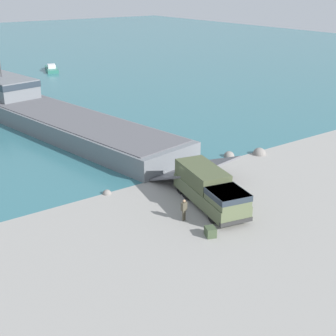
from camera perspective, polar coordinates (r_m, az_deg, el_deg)
name	(u,v)px	position (r m, az deg, el deg)	size (l,w,h in m)	color
ground_plane	(198,196)	(38.50, 3.70, -3.38)	(240.00, 240.00, 0.00)	gray
landing_craft	(45,112)	(59.09, -14.77, 6.62)	(14.06, 43.57, 6.93)	slate
military_truck	(210,189)	(36.30, 5.16, -2.51)	(4.22, 8.42, 2.76)	#566042
soldier_on_ramp	(184,208)	(34.21, 1.97, -4.95)	(0.47, 0.29, 1.67)	#4C4738
moored_boat_a	(52,69)	(96.47, -14.01, 11.67)	(3.93, 7.08, 1.35)	#2D7060
cargo_crate	(210,232)	(32.57, 5.19, -7.75)	(0.67, 0.81, 0.67)	#3D4C33
shoreline_rock_a	(229,156)	(47.36, 7.45, 1.40)	(1.07, 1.07, 1.07)	gray
shoreline_rock_b	(259,154)	(48.45, 11.06, 1.65)	(1.36, 1.36, 1.36)	gray
shoreline_rock_c	(107,194)	(39.07, -7.44, -3.14)	(0.72, 0.72, 0.72)	gray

